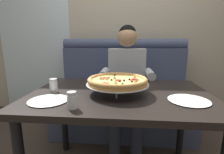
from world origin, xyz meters
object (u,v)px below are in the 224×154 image
(diner_main, at_px, (127,78))
(plate_near_right, at_px, (48,99))
(patio_chair, at_px, (64,70))
(pizza, at_px, (118,81))
(dining_table, at_px, (120,104))
(shaker_oregano, at_px, (72,101))
(shaker_parmesan, at_px, (54,86))
(plate_near_left, at_px, (189,99))
(booth_bench, at_px, (123,97))

(diner_main, relative_size, plate_near_right, 5.19)
(patio_chair, bearing_deg, pizza, -60.59)
(dining_table, bearing_deg, pizza, -138.02)
(shaker_oregano, xyz_separation_m, shaker_parmesan, (-0.23, 0.29, 0.00))
(pizza, bearing_deg, dining_table, 41.98)
(diner_main, relative_size, shaker_oregano, 13.36)
(dining_table, relative_size, plate_near_right, 5.20)
(shaker_parmesan, height_order, plate_near_left, shaker_parmesan)
(booth_bench, distance_m, diner_main, 0.41)
(dining_table, distance_m, shaker_oregano, 0.42)
(patio_chair, bearing_deg, shaker_oregano, -68.30)
(diner_main, bearing_deg, dining_table, -94.25)
(plate_near_right, bearing_deg, plate_near_left, 4.87)
(pizza, xyz_separation_m, shaker_oregano, (-0.23, -0.30, -0.05))
(plate_near_left, height_order, plate_near_right, same)
(shaker_oregano, height_order, plate_near_left, shaker_oregano)
(dining_table, xyz_separation_m, patio_chair, (-1.21, 2.10, -0.13))
(pizza, height_order, plate_near_left, pizza)
(shaker_oregano, distance_m, plate_near_left, 0.71)
(dining_table, height_order, plate_near_left, plate_near_left)
(dining_table, xyz_separation_m, plate_near_right, (-0.44, -0.21, 0.10))
(plate_near_left, bearing_deg, shaker_parmesan, 173.15)
(dining_table, xyz_separation_m, pizza, (-0.02, -0.02, 0.18))
(shaker_parmesan, bearing_deg, booth_bench, 62.54)
(diner_main, relative_size, plate_near_left, 5.05)
(booth_bench, relative_size, diner_main, 1.28)
(pizza, height_order, patio_chair, pizza)
(booth_bench, distance_m, pizza, 1.01)
(diner_main, bearing_deg, patio_chair, 130.49)
(shaker_parmesan, bearing_deg, dining_table, 3.46)
(pizza, relative_size, shaker_oregano, 4.60)
(shaker_parmesan, bearing_deg, patio_chair, 108.99)
(dining_table, height_order, plate_near_right, plate_near_right)
(booth_bench, relative_size, plate_near_left, 6.46)
(diner_main, xyz_separation_m, patio_chair, (-1.26, 1.48, -0.19))
(dining_table, distance_m, diner_main, 0.63)
(dining_table, bearing_deg, shaker_oregano, -128.55)
(diner_main, xyz_separation_m, pizza, (-0.06, -0.64, 0.12))
(booth_bench, relative_size, shaker_oregano, 17.08)
(dining_table, bearing_deg, plate_near_left, -17.80)
(booth_bench, xyz_separation_m, shaker_oregano, (-0.25, -1.21, 0.38))
(shaker_parmesan, xyz_separation_m, plate_near_right, (0.04, -0.18, -0.03))
(diner_main, relative_size, shaker_parmesan, 12.91)
(plate_near_right, bearing_deg, pizza, 25.11)
(booth_bench, xyz_separation_m, patio_chair, (-1.21, 1.21, 0.13))
(diner_main, xyz_separation_m, plate_near_right, (-0.48, -0.84, 0.04))
(diner_main, distance_m, pizza, 0.66)
(patio_chair, bearing_deg, plate_near_right, -71.43)
(booth_bench, bearing_deg, patio_chair, 135.09)
(shaker_parmesan, height_order, plate_near_right, shaker_parmesan)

